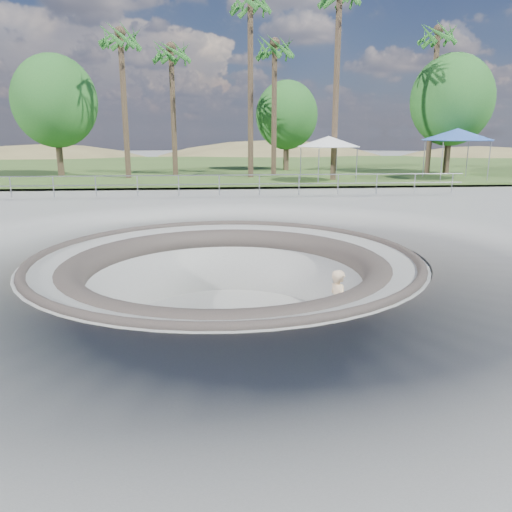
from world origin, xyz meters
name	(u,v)px	position (x,y,z in m)	size (l,w,h in m)	color
ground	(226,256)	(0.00, 0.00, 0.00)	(180.00, 180.00, 0.00)	#969691
skate_bowl	(227,321)	(0.00, 0.00, -1.83)	(14.00, 14.00, 4.10)	#969691
grass_strip	(216,166)	(0.00, 34.00, 0.22)	(180.00, 36.00, 0.12)	#3D5B24
distant_hills	(243,207)	(3.78, 57.17, -7.02)	(103.20, 45.00, 28.60)	brown
safety_railing	(219,185)	(0.00, 12.00, 0.69)	(25.00, 0.06, 1.03)	gray
skateboard	(337,340)	(2.70, -1.55, -1.84)	(0.76, 0.24, 0.08)	olive
skater	(338,306)	(2.70, -1.55, -0.92)	(0.66, 0.43, 1.81)	beige
canopy_white	(329,142)	(6.82, 18.00, 2.68)	(5.25, 5.25, 2.74)	gray
canopy_blue	(457,134)	(15.46, 18.92, 3.10)	(6.36, 6.36, 3.21)	gray
palm_a	(121,41)	(-5.93, 21.30, 8.78)	(2.60, 2.60, 9.96)	brown
palm_b	(171,55)	(-2.99, 23.68, 8.33)	(2.60, 2.60, 9.48)	brown
palm_c	(250,9)	(2.25, 21.12, 10.76)	(2.60, 2.60, 12.12)	brown
palm_d	(275,51)	(4.02, 22.84, 8.55)	(2.60, 2.60, 9.71)	brown
palm_e	(339,0)	(7.35, 18.73, 10.81)	(2.60, 2.60, 12.17)	brown
palm_f	(438,39)	(15.50, 23.21, 9.55)	(2.60, 2.60, 10.80)	brown
bushy_tree_left	(55,101)	(-11.00, 23.74, 5.29)	(5.72, 5.20, 8.25)	brown
bushy_tree_mid	(287,115)	(5.59, 27.63, 4.54)	(4.89, 4.45, 7.06)	brown
bushy_tree_right	(452,100)	(16.97, 23.29, 5.48)	(5.93, 5.40, 8.56)	brown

